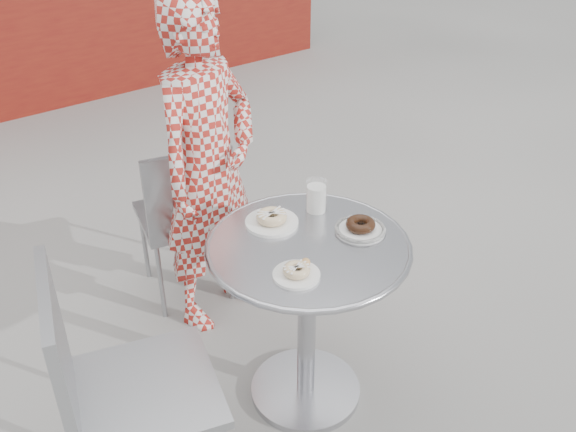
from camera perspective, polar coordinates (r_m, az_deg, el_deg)
ground at (r=2.79m, az=0.22°, el=-15.22°), size 60.00×60.00×0.00m
bistro_table at (r=2.40m, az=1.75°, el=-6.10°), size 0.75×0.75×0.75m
chair_far at (r=3.18m, az=-9.01°, el=-2.67°), size 0.49×0.49×0.85m
seated_person at (r=2.79m, az=-7.12°, el=4.14°), size 0.64×0.52×1.52m
plate_far at (r=2.39m, az=-1.46°, el=-0.29°), size 0.20×0.20×0.05m
plate_near at (r=2.13m, az=0.80°, el=-4.98°), size 0.16×0.16×0.04m
plate_checker at (r=2.37m, az=6.45°, el=-1.04°), size 0.19×0.19×0.05m
milk_cup at (r=2.45m, az=2.53°, el=1.69°), size 0.08×0.08×0.13m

